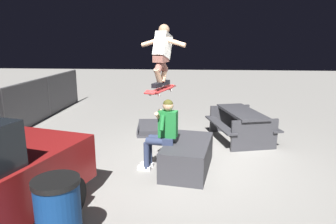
{
  "coord_description": "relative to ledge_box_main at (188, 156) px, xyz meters",
  "views": [
    {
      "loc": [
        -5.7,
        0.02,
        2.45
      ],
      "look_at": [
        -0.3,
        0.46,
        1.16
      ],
      "focal_mm": 32.35,
      "sensor_mm": 36.0,
      "label": 1
    }
  ],
  "objects": [
    {
      "name": "ground_plane",
      "position": [
        0.22,
        -0.08,
        -0.28
      ],
      "size": [
        40.0,
        40.0,
        0.0
      ],
      "primitive_type": "plane",
      "color": "gray"
    },
    {
      "name": "ledge_box_main",
      "position": [
        0.0,
        0.0,
        0.0
      ],
      "size": [
        1.62,
        1.04,
        0.56
      ],
      "primitive_type": "cube",
      "rotation": [
        0.0,
        0.0,
        -0.16
      ],
      "color": "#38383D",
      "rests_on": "ground"
    },
    {
      "name": "person_sitting_on_ledge",
      "position": [
        -0.06,
        0.48,
        0.51
      ],
      "size": [
        0.6,
        0.78,
        1.39
      ],
      "color": "#2D3856",
      "rests_on": "ground"
    },
    {
      "name": "skateboard",
      "position": [
        0.1,
        0.52,
        1.26
      ],
      "size": [
        1.03,
        0.52,
        0.13
      ],
      "color": "#B72D2D"
    },
    {
      "name": "skater_airborne",
      "position": [
        0.16,
        0.5,
        1.95
      ],
      "size": [
        0.63,
        0.86,
        1.12
      ],
      "color": "black"
    },
    {
      "name": "kicker_ramp",
      "position": [
        2.39,
        0.98,
        -0.23
      ],
      "size": [
        1.19,
        0.97,
        0.31
      ],
      "color": "#38383D",
      "rests_on": "ground"
    },
    {
      "name": "picnic_table_back",
      "position": [
        1.9,
        -1.29,
        0.22
      ],
      "size": [
        1.98,
        1.72,
        0.75
      ],
      "color": "#38383D",
      "rests_on": "ground"
    },
    {
      "name": "trash_bin",
      "position": [
        -2.52,
        1.42,
        0.2
      ],
      "size": [
        0.53,
        0.53,
        0.95
      ],
      "color": "navy",
      "rests_on": "ground"
    }
  ]
}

